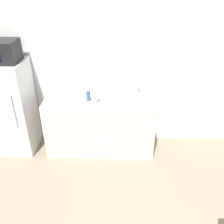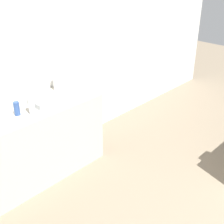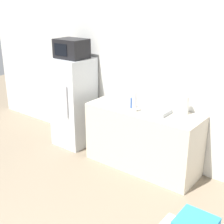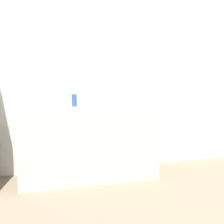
# 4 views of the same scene
# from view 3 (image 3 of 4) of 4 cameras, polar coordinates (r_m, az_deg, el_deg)

# --- Properties ---
(wall_back) EXTENTS (8.00, 0.06, 2.60)m
(wall_back) POSITION_cam_3_polar(r_m,az_deg,el_deg) (4.51, 10.50, 5.78)
(wall_back) COLOR silver
(wall_back) RESTS_ON ground_plane
(refrigerator) EXTENTS (0.58, 0.62, 1.49)m
(refrigerator) POSITION_cam_3_polar(r_m,az_deg,el_deg) (5.28, -6.98, 1.78)
(refrigerator) COLOR silver
(refrigerator) RESTS_ON ground_plane
(microwave) EXTENTS (0.49, 0.38, 0.30)m
(microwave) POSITION_cam_3_polar(r_m,az_deg,el_deg) (5.07, -7.43, 11.43)
(microwave) COLOR black
(microwave) RESTS_ON refrigerator
(counter) EXTENTS (1.68, 0.61, 0.91)m
(counter) POSITION_cam_3_polar(r_m,az_deg,el_deg) (4.60, 5.59, -4.87)
(counter) COLOR beige
(counter) RESTS_ON ground_plane
(sink_basin) EXTENTS (0.35, 0.27, 0.06)m
(sink_basin) POSITION_cam_3_polar(r_m,az_deg,el_deg) (4.30, 8.21, 0.18)
(sink_basin) COLOR #9EA3A8
(sink_basin) RESTS_ON counter
(bottle_tall) EXTENTS (0.06, 0.06, 0.29)m
(bottle_tall) POSITION_cam_3_polar(r_m,az_deg,el_deg) (4.28, 4.14, 1.86)
(bottle_tall) COLOR silver
(bottle_tall) RESTS_ON counter
(bottle_short) EXTENTS (0.06, 0.06, 0.15)m
(bottle_short) POSITION_cam_3_polar(r_m,az_deg,el_deg) (4.45, 3.76, 1.66)
(bottle_short) COLOR #2D4C8C
(bottle_short) RESTS_ON counter
(paper_towel_roll) EXTENTS (0.10, 0.10, 0.26)m
(paper_towel_roll) POSITION_cam_3_polar(r_m,az_deg,el_deg) (4.29, 13.16, 1.22)
(paper_towel_roll) COLOR white
(paper_towel_roll) RESTS_ON counter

